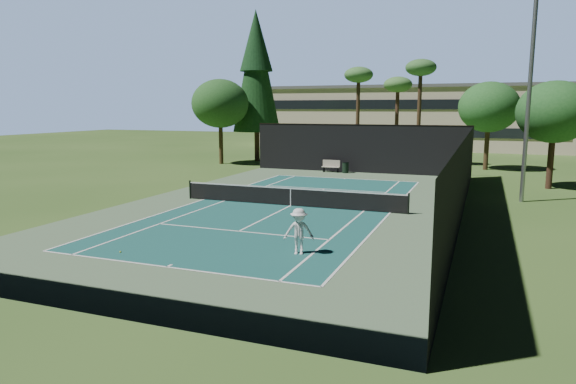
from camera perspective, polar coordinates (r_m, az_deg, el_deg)
name	(u,v)px	position (r m, az deg, el deg)	size (l,w,h in m)	color
ground	(291,206)	(28.36, 0.28, -1.56)	(160.00, 160.00, 0.00)	#375821
apron_slab	(291,206)	(28.36, 0.28, -1.55)	(18.00, 32.00, 0.01)	#557250
court_surface	(291,206)	(28.35, 0.28, -1.54)	(10.97, 23.77, 0.01)	#1A544F
court_lines	(291,206)	(28.35, 0.28, -1.52)	(11.07, 23.87, 0.01)	white
tennis_net	(291,196)	(28.26, 0.29, -0.45)	(12.90, 0.10, 1.10)	black
fence	(291,170)	(28.11, 0.33, 2.49)	(18.04, 32.05, 4.03)	black
player	(299,232)	(18.90, 1.21, -4.41)	(1.12, 0.64, 1.73)	white
tennis_ball_a	(120,252)	(20.26, -18.13, -6.35)	(0.07, 0.07, 0.07)	#BFCE2E
tennis_ball_b	(307,201)	(29.59, 2.14, -1.04)	(0.07, 0.07, 0.07)	#C9DF32
tennis_ball_c	(291,196)	(31.43, 0.35, -0.42)	(0.07, 0.07, 0.07)	#C9D430
tennis_ball_d	(230,185)	(36.00, -6.49, 0.76)	(0.07, 0.07, 0.07)	#B3D02F
park_bench	(331,166)	(43.46, 4.80, 2.93)	(1.50, 0.45, 1.02)	#BDB49C
trash_bin	(345,167)	(42.95, 6.40, 2.74)	(0.56, 0.56, 0.95)	black
pine_tree	(256,66)	(52.95, -3.55, 13.84)	(4.80, 4.80, 15.00)	#4E3321
palm_a	(359,79)	(51.51, 7.85, 12.38)	(2.80, 2.80, 9.32)	#422D1C
palm_b	(398,87)	(52.75, 12.11, 11.29)	(2.80, 2.80, 8.42)	#4C2F20
palm_c	(421,72)	(49.51, 14.53, 12.79)	(2.80, 2.80, 9.77)	#422E1C
decid_tree_a	(489,107)	(48.05, 21.44, 8.76)	(5.12, 5.12, 7.62)	#47321E
decid_tree_b	(555,112)	(38.28, 27.50, 7.87)	(4.80, 4.80, 7.14)	#42281C
decid_tree_c	(220,104)	(50.09, -7.55, 9.70)	(5.44, 5.44, 8.09)	#4B3720
campus_building	(409,117)	(72.71, 13.34, 8.16)	(40.50, 12.50, 8.30)	beige
light_pole	(530,88)	(32.14, 25.27, 10.42)	(0.90, 0.25, 12.22)	gray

